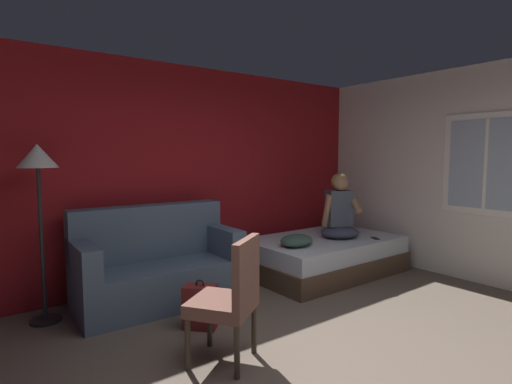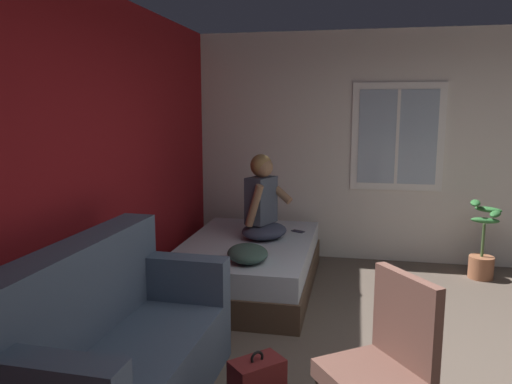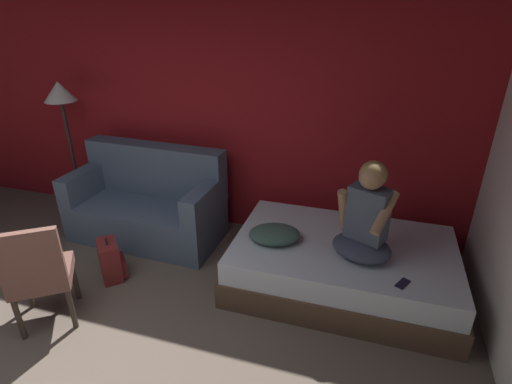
# 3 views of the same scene
# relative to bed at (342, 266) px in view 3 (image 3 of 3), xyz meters

# --- Properties ---
(wall_back_accent) EXTENTS (11.17, 0.16, 2.70)m
(wall_back_accent) POSITION_rel_bed_xyz_m (-1.87, 0.93, 1.11)
(wall_back_accent) COLOR maroon
(wall_back_accent) RESTS_ON ground
(bed) EXTENTS (2.07, 1.31, 0.48)m
(bed) POSITION_rel_bed_xyz_m (0.00, 0.00, 0.00)
(bed) COLOR #4C3828
(bed) RESTS_ON ground
(couch) EXTENTS (1.73, 0.87, 1.04)m
(couch) POSITION_rel_bed_xyz_m (-2.25, 0.33, 0.16)
(couch) COLOR #47566B
(couch) RESTS_ON ground
(side_chair) EXTENTS (0.64, 0.64, 0.98)m
(side_chair) POSITION_rel_bed_xyz_m (-2.32, -1.23, 0.30)
(side_chair) COLOR #382D23
(side_chair) RESTS_ON ground
(person_seated) EXTENTS (0.65, 0.60, 0.88)m
(person_seated) POSITION_rel_bed_xyz_m (0.16, -0.12, 0.60)
(person_seated) COLOR #383D51
(person_seated) RESTS_ON bed
(backpack) EXTENTS (0.35, 0.35, 0.46)m
(backpack) POSITION_rel_bed_xyz_m (-2.19, -0.53, -0.04)
(backpack) COLOR maroon
(backpack) RESTS_ON ground
(throw_pillow) EXTENTS (0.56, 0.48, 0.14)m
(throw_pillow) POSITION_rel_bed_xyz_m (-0.63, -0.14, 0.31)
(throw_pillow) COLOR #385147
(throw_pillow) RESTS_ON bed
(cell_phone) EXTENTS (0.13, 0.16, 0.01)m
(cell_phone) POSITION_rel_bed_xyz_m (0.50, -0.45, 0.25)
(cell_phone) COLOR black
(cell_phone) RESTS_ON bed
(floor_lamp) EXTENTS (0.36, 0.36, 1.70)m
(floor_lamp) POSITION_rel_bed_xyz_m (-3.33, 0.47, 1.19)
(floor_lamp) COLOR black
(floor_lamp) RESTS_ON ground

